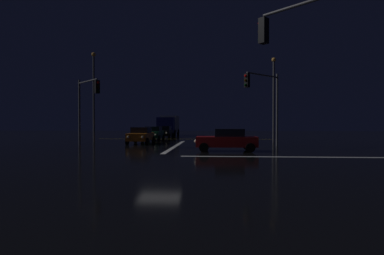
{
  "coord_description": "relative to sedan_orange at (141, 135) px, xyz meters",
  "views": [
    {
      "loc": [
        3.17,
        -18.5,
        1.97
      ],
      "look_at": [
        1.16,
        11.82,
        1.53
      ],
      "focal_mm": 29.43,
      "sensor_mm": 36.0,
      "label": 1
    }
  ],
  "objects": [
    {
      "name": "ground",
      "position": [
        3.66,
        -11.0,
        -0.85
      ],
      "size": [
        120.0,
        120.0,
        0.1
      ],
      "primitive_type": "cube",
      "color": "black"
    },
    {
      "name": "stop_line_north",
      "position": [
        3.66,
        -2.78,
        -0.8
      ],
      "size": [
        0.35,
        14.08,
        0.01
      ],
      "color": "white",
      "rests_on": "ground"
    },
    {
      "name": "centre_line_ns",
      "position": [
        3.66,
        8.82,
        -0.8
      ],
      "size": [
        22.0,
        0.15,
        0.01
      ],
      "color": "yellow",
      "rests_on": "ground"
    },
    {
      "name": "crosswalk_bar_east",
      "position": [
        11.98,
        -11.0,
        -0.8
      ],
      "size": [
        14.08,
        0.4,
        0.01
      ],
      "color": "white",
      "rests_on": "ground"
    },
    {
      "name": "sedan_orange",
      "position": [
        0.0,
        0.0,
        0.0
      ],
      "size": [
        2.02,
        4.33,
        1.57
      ],
      "color": "#C66014",
      "rests_on": "ground"
    },
    {
      "name": "sedan_green",
      "position": [
        0.15,
        5.53,
        0.0
      ],
      "size": [
        2.02,
        4.33,
        1.57
      ],
      "color": "#14512D",
      "rests_on": "ground"
    },
    {
      "name": "sedan_black",
      "position": [
        0.46,
        11.35,
        0.0
      ],
      "size": [
        2.02,
        4.33,
        1.57
      ],
      "color": "black",
      "rests_on": "ground"
    },
    {
      "name": "box_truck",
      "position": [
        0.04,
        18.9,
        0.91
      ],
      "size": [
        2.68,
        8.28,
        3.08
      ],
      "color": "navy",
      "rests_on": "ground"
    },
    {
      "name": "sedan_red_crossing",
      "position": [
        7.82,
        -7.48,
        0.0
      ],
      "size": [
        4.33,
        2.02,
        1.57
      ],
      "color": "maroon",
      "rests_on": "ground"
    },
    {
      "name": "traffic_signal_se",
      "position": [
        10.89,
        -18.23,
        3.85
      ],
      "size": [
        3.67,
        3.67,
        6.71
      ],
      "color": "#4C4C51",
      "rests_on": "ground"
    },
    {
      "name": "traffic_signal_ne",
      "position": [
        11.05,
        -3.61,
        3.44
      ],
      "size": [
        3.16,
        3.16,
        6.14
      ],
      "color": "#4C4C51",
      "rests_on": "ground"
    },
    {
      "name": "traffic_signal_nw",
      "position": [
        -3.82,
        -3.53,
        3.18
      ],
      "size": [
        2.9,
        2.9,
        5.78
      ],
      "color": "#4C4C51",
      "rests_on": "ground"
    },
    {
      "name": "streetlamp_right_near",
      "position": [
        12.98,
        2.82,
        4.17
      ],
      "size": [
        0.44,
        0.44,
        8.59
      ],
      "color": "#424247",
      "rests_on": "ground"
    },
    {
      "name": "streetlamp_left_near",
      "position": [
        -5.66,
        2.82,
        4.59
      ],
      "size": [
        0.44,
        0.44,
        9.39
      ],
      "color": "#424247",
      "rests_on": "ground"
    }
  ]
}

